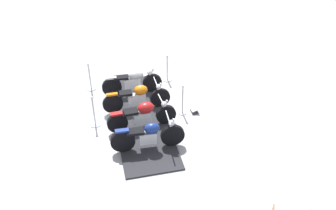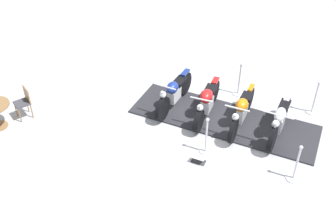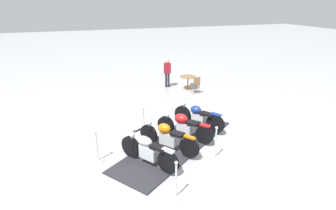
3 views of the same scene
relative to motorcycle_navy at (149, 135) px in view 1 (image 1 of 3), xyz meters
name	(u,v)px [view 1 (image 1 of 3)]	position (x,y,z in m)	size (l,w,h in m)	color
ground_plane	(140,119)	(-1.22, -0.91, -0.52)	(80.00, 80.00, 0.00)	#B2B2B7
display_platform	(140,118)	(-1.22, -0.91, -0.49)	(5.25, 1.66, 0.05)	#28282D
motorcycle_navy	(149,135)	(0.00, 0.00, 0.00)	(1.30, 1.88, 1.04)	black
motorcycle_maroon	(143,115)	(-0.83, -0.59, 0.00)	(1.51, 1.79, 0.95)	black
motorcycle_copper	(138,97)	(-1.66, -1.18, 0.01)	(1.43, 1.90, 0.99)	black
motorcycle_chrome	(133,82)	(-2.47, -1.78, 0.00)	(1.32, 1.84, 1.01)	black
stanchion_right_mid	(182,103)	(-2.07, 0.26, -0.13)	(0.29, 0.29, 1.09)	silver
stanchion_left_rear	(90,81)	(-2.19, -3.39, -0.19)	(0.34, 0.34, 1.06)	silver
stanchion_right_rear	(167,73)	(-3.88, -1.05, -0.21)	(0.36, 0.36, 1.05)	silver
stanchion_left_mid	(94,116)	(-0.38, -2.09, -0.17)	(0.34, 0.34, 1.10)	silver
info_placard	(194,110)	(-2.29, 0.61, -0.45)	(0.41, 0.39, 0.20)	#333338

